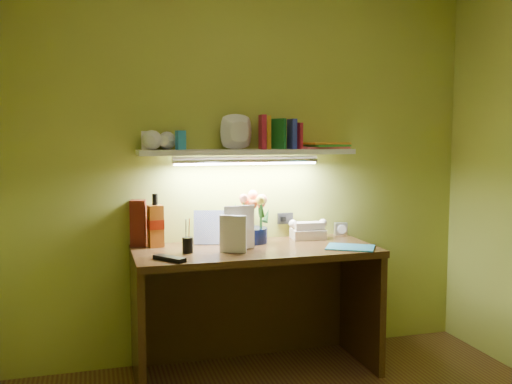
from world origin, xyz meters
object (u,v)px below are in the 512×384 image
(desk, at_px, (256,311))
(whisky_bottle, at_px, (155,220))
(desk_clock, at_px, (341,229))
(flower_bouquet, at_px, (253,217))
(telephone, at_px, (308,229))

(desk, bearing_deg, whisky_bottle, 160.40)
(desk_clock, xyz_separation_m, whisky_bottle, (-1.20, -0.05, 0.11))
(whisky_bottle, bearing_deg, flower_bouquet, -3.72)
(flower_bouquet, relative_size, telephone, 1.56)
(telephone, relative_size, desk_clock, 2.50)
(flower_bouquet, height_order, whisky_bottle, flower_bouquet)
(telephone, height_order, whisky_bottle, whisky_bottle)
(telephone, bearing_deg, whisky_bottle, -174.62)
(telephone, distance_m, whisky_bottle, 0.95)
(telephone, height_order, desk_clock, telephone)
(desk, relative_size, flower_bouquet, 4.41)
(flower_bouquet, xyz_separation_m, telephone, (0.37, 0.03, -0.10))
(desk, height_order, desk_clock, desk_clock)
(whisky_bottle, bearing_deg, desk_clock, 2.51)
(telephone, relative_size, whisky_bottle, 0.66)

